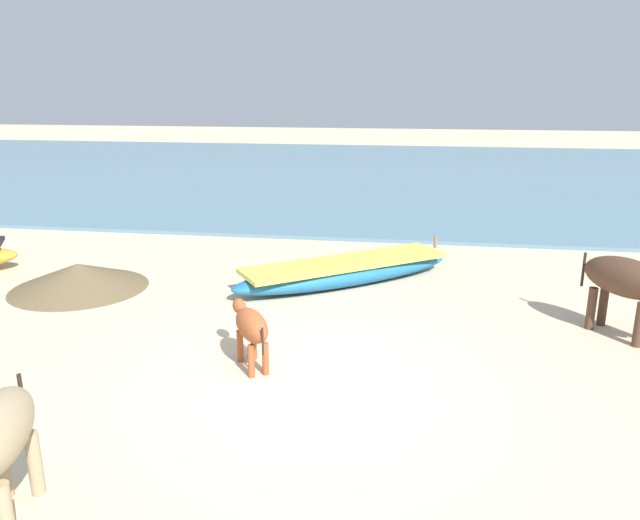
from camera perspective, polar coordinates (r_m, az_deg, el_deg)
ground at (r=6.78m, az=-0.84°, el=-11.72°), size 80.00×80.00×0.00m
sea_water at (r=22.52m, az=6.22°, el=8.07°), size 60.00×20.00×0.08m
fishing_boat_0 at (r=9.97m, az=2.40°, el=-1.05°), size 3.66×3.00×0.60m
calf_far_rust at (r=7.06m, az=-6.50°, el=-6.17°), size 0.74×0.99×0.70m
cow_second_adult_dark at (r=8.68m, az=26.96°, el=-1.83°), size 1.26×1.40×1.05m
debris_pile_0 at (r=10.51m, az=-21.65°, el=-1.40°), size 2.72×2.72×0.41m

